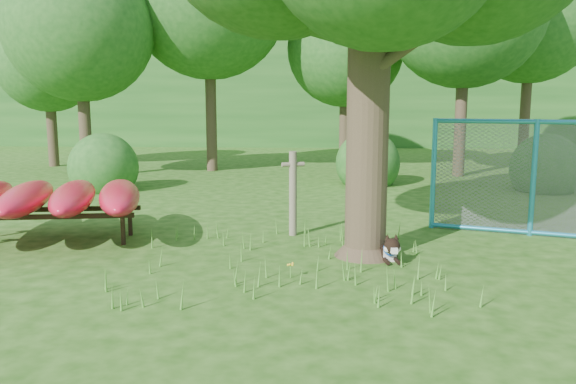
{
  "coord_description": "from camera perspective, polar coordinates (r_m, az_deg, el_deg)",
  "views": [
    {
      "loc": [
        0.66,
        -6.79,
        2.27
      ],
      "look_at": [
        0.2,
        1.2,
        1.0
      ],
      "focal_mm": 35.0,
      "sensor_mm": 36.0,
      "label": 1
    }
  ],
  "objects": [
    {
      "name": "ground",
      "position": [
        7.19,
        -2.17,
        -9.4
      ],
      "size": [
        80.0,
        80.0,
        0.0
      ],
      "primitive_type": "plane",
      "color": "#1E4B0F",
      "rests_on": "ground"
    },
    {
      "name": "wooden_post",
      "position": [
        9.63,
        0.5,
        0.08
      ],
      "size": [
        0.4,
        0.2,
        1.46
      ],
      "rotation": [
        0.0,
        0.0,
        0.34
      ],
      "color": "#6C6351",
      "rests_on": "ground"
    },
    {
      "name": "kayak_rack",
      "position": [
        9.98,
        -23.02,
        -0.53
      ],
      "size": [
        3.59,
        3.2,
        0.97
      ],
      "rotation": [
        0.0,
        0.0,
        0.16
      ],
      "color": "black",
      "rests_on": "ground"
    },
    {
      "name": "husky_dog",
      "position": [
        8.42,
        10.07,
        -5.67
      ],
      "size": [
        0.33,
        0.99,
        0.44
      ],
      "rotation": [
        0.0,
        0.0,
        0.12
      ],
      "color": "black",
      "rests_on": "ground"
    },
    {
      "name": "fence_section",
      "position": [
        10.44,
        23.67,
        1.3
      ],
      "size": [
        3.28,
        1.18,
        3.34
      ],
      "rotation": [
        0.0,
        0.0,
        -0.32
      ],
      "color": "#2894BE",
      "rests_on": "ground"
    },
    {
      "name": "wildflower_clump",
      "position": [
        7.41,
        0.28,
        -7.5
      ],
      "size": [
        0.09,
        0.09,
        0.2
      ],
      "rotation": [
        0.0,
        0.0,
        0.41
      ],
      "color": "#529932",
      "rests_on": "ground"
    },
    {
      "name": "bg_tree_a",
      "position": [
        18.38,
        -20.43,
        15.4
      ],
      "size": [
        4.4,
        4.4,
        6.7
      ],
      "color": "#3C2E20",
      "rests_on": "ground"
    },
    {
      "name": "bg_tree_c",
      "position": [
        19.89,
        5.87,
        14.28
      ],
      "size": [
        4.0,
        4.0,
        6.12
      ],
      "color": "#3C2E20",
      "rests_on": "ground"
    },
    {
      "name": "bg_tree_d",
      "position": [
        18.52,
        17.62,
        17.36
      ],
      "size": [
        4.8,
        4.8,
        7.5
      ],
      "color": "#3C2E20",
      "rests_on": "ground"
    },
    {
      "name": "bg_tree_e",
      "position": [
        22.24,
        23.48,
        15.96
      ],
      "size": [
        4.6,
        4.6,
        7.55
      ],
      "color": "#3C2E20",
      "rests_on": "ground"
    },
    {
      "name": "bg_tree_f",
      "position": [
        22.06,
        -23.23,
        12.11
      ],
      "size": [
        3.6,
        3.6,
        5.55
      ],
      "color": "#3C2E20",
      "rests_on": "ground"
    },
    {
      "name": "shrub_left",
      "position": [
        15.53,
        -18.12,
        0.17
      ],
      "size": [
        1.8,
        1.8,
        1.8
      ],
      "primitive_type": "sphere",
      "color": "#1F5A1D",
      "rests_on": "ground"
    },
    {
      "name": "shrub_right",
      "position": [
        16.06,
        24.57,
        0.08
      ],
      "size": [
        1.8,
        1.8,
        1.8
      ],
      "primitive_type": "sphere",
      "color": "#1F5A1D",
      "rests_on": "ground"
    },
    {
      "name": "shrub_mid",
      "position": [
        16.0,
        8.06,
        0.78
      ],
      "size": [
        1.8,
        1.8,
        1.8
      ],
      "primitive_type": "sphere",
      "color": "#1F5A1D",
      "rests_on": "ground"
    },
    {
      "name": "wooded_hillside",
      "position": [
        34.8,
        2.23,
        10.22
      ],
      "size": [
        80.0,
        12.0,
        6.0
      ],
      "primitive_type": "cube",
      "color": "#1F5A1D",
      "rests_on": "ground"
    }
  ]
}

